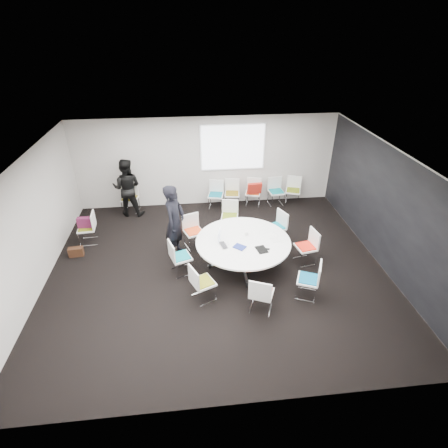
{
  "coord_description": "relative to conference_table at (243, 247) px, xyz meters",
  "views": [
    {
      "loc": [
        -0.57,
        -6.74,
        5.29
      ],
      "look_at": [
        0.2,
        0.4,
        1.0
      ],
      "focal_mm": 28.0,
      "sensor_mm": 36.0,
      "label": 1
    }
  ],
  "objects": [
    {
      "name": "room_shell",
      "position": [
        -0.52,
        -0.04,
        0.86
      ],
      "size": [
        8.08,
        7.08,
        2.88
      ],
      "color": "black",
      "rests_on": "ground"
    },
    {
      "name": "conference_table",
      "position": [
        0.0,
        0.0,
        0.0
      ],
      "size": [
        2.24,
        2.24,
        0.73
      ],
      "color": "silver",
      "rests_on": "ground"
    },
    {
      "name": "projection_screen",
      "position": [
        0.18,
        3.42,
        1.31
      ],
      "size": [
        1.9,
        0.03,
        1.35
      ],
      "primitive_type": "cube",
      "color": "white",
      "rests_on": "room_shell"
    },
    {
      "name": "chair_ring_a",
      "position": [
        1.56,
        -0.02,
        -0.27
      ],
      "size": [
        0.53,
        0.54,
        0.88
      ],
      "rotation": [
        0.0,
        0.0,
        1.77
      ],
      "color": "silver",
      "rests_on": "ground"
    },
    {
      "name": "chair_ring_b",
      "position": [
        1.04,
        0.96,
        -0.27
      ],
      "size": [
        0.6,
        0.6,
        0.88
      ],
      "rotation": [
        0.0,
        0.0,
        1.99
      ],
      "color": "silver",
      "rests_on": "ground"
    },
    {
      "name": "chair_ring_c",
      "position": [
        -0.11,
        1.67,
        -0.27
      ],
      "size": [
        0.54,
        0.53,
        0.88
      ],
      "rotation": [
        0.0,
        0.0,
        2.95
      ],
      "color": "silver",
      "rests_on": "ground"
    },
    {
      "name": "chair_ring_d",
      "position": [
        -1.15,
        0.99,
        -0.27
      ],
      "size": [
        0.59,
        0.58,
        0.88
      ],
      "rotation": [
        0.0,
        0.0,
        3.5
      ],
      "color": "silver",
      "rests_on": "ground"
    },
    {
      "name": "chair_ring_e",
      "position": [
        -1.49,
        -0.1,
        -0.27
      ],
      "size": [
        0.57,
        0.58,
        0.88
      ],
      "rotation": [
        0.0,
        0.0,
        5.05
      ],
      "color": "silver",
      "rests_on": "ground"
    },
    {
      "name": "chair_ring_f",
      "position": [
        -1.03,
        -1.07,
        -0.27
      ],
      "size": [
        0.6,
        0.61,
        0.88
      ],
      "rotation": [
        0.0,
        0.0,
        5.14
      ],
      "color": "silver",
      "rests_on": "ground"
    },
    {
      "name": "chair_ring_g",
      "position": [
        0.14,
        -1.53,
        -0.27
      ],
      "size": [
        0.6,
        0.59,
        0.88
      ],
      "rotation": [
        0.0,
        0.0,
        5.88
      ],
      "color": "silver",
      "rests_on": "ground"
    },
    {
      "name": "chair_ring_h",
      "position": [
        1.24,
        -1.21,
        -0.27
      ],
      "size": [
        0.59,
        0.6,
        0.88
      ],
      "rotation": [
        0.0,
        0.0,
        7.45
      ],
      "color": "silver",
      "rests_on": "ground"
    },
    {
      "name": "chair_back_a",
      "position": [
        -0.38,
        3.08,
        -0.27
      ],
      "size": [
        0.55,
        0.54,
        0.88
      ],
      "rotation": [
        0.0,
        0.0,
        2.92
      ],
      "color": "silver",
      "rests_on": "ground"
    },
    {
      "name": "chair_back_b",
      "position": [
        0.14,
        3.12,
        -0.27
      ],
      "size": [
        0.52,
        0.51,
        0.88
      ],
      "rotation": [
        0.0,
        0.0,
        3.0
      ],
      "color": "silver",
      "rests_on": "ground"
    },
    {
      "name": "chair_back_c",
      "position": [
        0.82,
        3.13,
        -0.27
      ],
      "size": [
        0.57,
        0.56,
        0.88
      ],
      "rotation": [
        0.0,
        0.0,
        2.85
      ],
      "color": "silver",
      "rests_on": "ground"
    },
    {
      "name": "chair_back_d",
      "position": [
        1.57,
        3.11,
        -0.27
      ],
      "size": [
        0.51,
        0.5,
        0.88
      ],
      "rotation": [
        0.0,
        0.0,
        3.25
      ],
      "color": "silver",
      "rests_on": "ground"
    },
    {
      "name": "chair_back_e",
      "position": [
        2.13,
        3.13,
        -0.27
      ],
      "size": [
        0.58,
        0.58,
        0.88
      ],
      "rotation": [
        0.0,
        0.0,
        2.8
      ],
      "color": "silver",
      "rests_on": "ground"
    },
    {
      "name": "chair_spare_left",
      "position": [
        -3.95,
        1.47,
        -0.27
      ],
      "size": [
        0.48,
        0.49,
        0.88
      ],
      "rotation": [
        0.0,
        0.0,
        1.64
      ],
      "color": "silver",
      "rests_on": "ground"
    },
    {
      "name": "chair_person_back",
      "position": [
        -3.04,
        3.13,
        -0.27
      ],
      "size": [
        0.55,
        0.54,
        0.88
      ],
      "rotation": [
        0.0,
        0.0,
        2.91
      ],
      "color": "silver",
      "rests_on": "ground"
    },
    {
      "name": "person_main",
      "position": [
        -1.59,
        0.66,
        0.42
      ],
      "size": [
        0.69,
        0.83,
        1.93
      ],
      "primitive_type": "imported",
      "rotation": [
        0.0,
        0.0,
        1.18
      ],
      "color": "black",
      "rests_on": "ground"
    },
    {
      "name": "person_back",
      "position": [
        -3.04,
        2.96,
        0.35
      ],
      "size": [
        0.94,
        0.78,
        1.78
      ],
      "primitive_type": "imported",
      "rotation": [
        0.0,
        0.0,
        3.01
      ],
      "color": "black",
      "rests_on": "ground"
    },
    {
      "name": "laptop",
      "position": [
        -0.44,
        -0.14,
        0.2
      ],
      "size": [
        0.26,
        0.34,
        0.02
      ],
      "primitive_type": "imported",
      "rotation": [
        0.0,
        0.0,
        1.81
      ],
      "color": "#333338",
      "rests_on": "conference_table"
    },
    {
      "name": "laptop_lid",
      "position": [
        -0.55,
        0.12,
        0.32
      ],
      "size": [
        0.09,
        0.29,
        0.22
      ],
      "primitive_type": "cube",
      "rotation": [
        0.0,
        0.0,
        1.32
      ],
      "color": "silver",
      "rests_on": "conference_table"
    },
    {
      "name": "notebook_black",
      "position": [
        0.36,
        -0.42,
        0.2
      ],
      "size": [
        0.28,
        0.34,
        0.02
      ],
      "primitive_type": "cube",
      "rotation": [
        0.0,
        0.0,
        0.2
      ],
      "color": "black",
      "rests_on": "conference_table"
    },
    {
      "name": "tablet_folio",
      "position": [
        -0.13,
        -0.26,
        0.2
      ],
      "size": [
        0.33,
        0.32,
        0.03
      ],
      "primitive_type": "cube",
      "rotation": [
        0.0,
        0.0,
        -0.7
      ],
      "color": "navy",
      "rests_on": "conference_table"
    },
    {
      "name": "papers_right",
      "position": [
        0.67,
        0.16,
        0.19
      ],
      "size": [
        0.37,
        0.34,
        0.0
      ],
      "primitive_type": "cube",
      "rotation": [
        0.0,
        0.0,
        0.55
      ],
      "color": "white",
      "rests_on": "conference_table"
    },
    {
      "name": "papers_front",
      "position": [
        0.82,
        -0.04,
        0.19
      ],
      "size": [
        0.33,
        0.25,
        0.0
      ],
      "primitive_type": "cube",
      "rotation": [
        0.0,
        0.0,
        0.16
      ],
      "color": "silver",
      "rests_on": "conference_table"
    },
    {
      "name": "cup",
      "position": [
        0.12,
        0.23,
        0.23
      ],
      "size": [
        0.08,
        0.08,
        0.09
      ],
      "primitive_type": "cylinder",
      "color": "white",
      "rests_on": "conference_table"
    },
    {
      "name": "phone",
      "position": [
        0.48,
        -0.4,
        0.19
      ],
      "size": [
        0.16,
        0.12,
        0.01
      ],
      "primitive_type": "cube",
      "rotation": [
        0.0,
        0.0,
        -0.39
      ],
      "color": "black",
      "rests_on": "conference_table"
    },
    {
      "name": "maroon_bag",
      "position": [
        -3.97,
        1.47,
        0.08
      ],
      "size": [
        0.4,
        0.15,
        0.28
      ],
      "primitive_type": "cube",
      "rotation": [
        0.0,
        0.0,
        -0.01
      ],
      "color": "#581739",
      "rests_on": "chair_spare_left"
    },
    {
      "name": "brown_bag",
      "position": [
        -4.16,
        0.86,
        -0.42
      ],
      "size": [
        0.38,
        0.2,
        0.24
      ],
      "primitive_type": "cube",
      "rotation": [
        0.0,
        0.0,
        0.11
      ],
      "color": "#331C10",
      "rests_on": "ground"
    },
    {
      "name": "red_jacket",
      "position": [
        0.81,
        2.9,
        0.16
      ],
      "size": [
        0.45,
        0.2,
        0.36
      ],
      "primitive_type": "cube",
      "rotation": [
        0.17,
        0.0,
        0.09
      ],
      "color": "#A11E13",
      "rests_on": "chair_back_c"
    }
  ]
}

